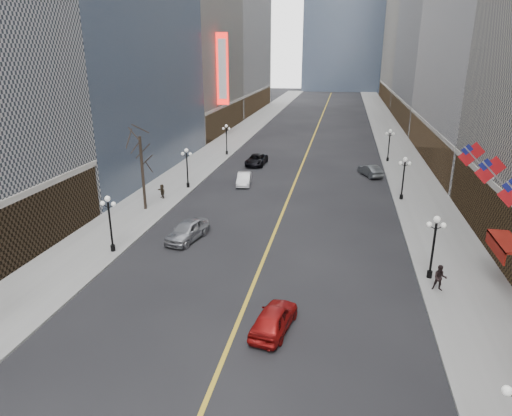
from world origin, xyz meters
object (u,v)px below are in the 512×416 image
at_px(streetlamp_east_3, 389,142).
at_px(car_nb_mid, 244,179).
at_px(streetlamp_west_1, 110,218).
at_px(car_sb_far, 370,171).
at_px(car_nb_near, 187,230).
at_px(streetlamp_east_1, 434,241).
at_px(car_sb_mid, 274,318).
at_px(car_nb_far, 256,160).
at_px(streetlamp_west_2, 187,164).
at_px(streetlamp_west_3, 226,136).
at_px(streetlamp_east_2, 404,174).

height_order(streetlamp_east_3, car_nb_mid, streetlamp_east_3).
distance_m(streetlamp_west_1, car_sb_far, 34.60).
bearing_deg(streetlamp_west_1, car_nb_near, 36.19).
bearing_deg(streetlamp_east_1, car_nb_mid, 130.36).
height_order(streetlamp_west_1, car_sb_far, streetlamp_west_1).
bearing_deg(car_nb_near, streetlamp_east_3, 73.00).
bearing_deg(car_sb_mid, car_sb_far, -90.82).
relative_size(car_nb_near, car_nb_far, 0.93).
bearing_deg(streetlamp_west_1, car_sb_far, 52.96).
bearing_deg(streetlamp_west_2, streetlamp_east_3, 37.33).
relative_size(streetlamp_west_2, car_nb_far, 0.86).
bearing_deg(car_nb_far, streetlamp_east_3, 18.77).
bearing_deg(car_sb_far, streetlamp_east_3, -132.82).
distance_m(streetlamp_east_1, streetlamp_west_2, 29.68).
relative_size(streetlamp_east_1, streetlamp_west_3, 1.00).
distance_m(streetlamp_east_2, streetlamp_west_3, 29.68).
relative_size(streetlamp_east_3, car_sb_far, 1.03).
relative_size(streetlamp_west_3, car_sb_far, 1.03).
bearing_deg(car_sb_far, streetlamp_east_1, 71.34).
distance_m(streetlamp_west_3, car_nb_far, 7.98).
bearing_deg(streetlamp_west_1, streetlamp_west_2, 90.00).
bearing_deg(streetlamp_west_3, streetlamp_east_1, -56.75).
bearing_deg(streetlamp_east_2, car_sb_mid, -110.31).
relative_size(car_nb_mid, car_sb_far, 0.98).
xyz_separation_m(car_nb_mid, car_sb_mid, (7.98, -28.75, 0.06)).
xyz_separation_m(streetlamp_east_3, car_nb_far, (-18.03, -5.29, -2.17)).
bearing_deg(streetlamp_east_2, car_nb_near, -142.37).
bearing_deg(streetlamp_east_1, car_nb_near, 169.15).
xyz_separation_m(streetlamp_west_1, car_nb_far, (5.57, 30.71, -2.17)).
xyz_separation_m(streetlamp_east_2, car_sb_far, (-2.80, 9.56, -2.18)).
relative_size(streetlamp_east_2, streetlamp_west_1, 1.00).
bearing_deg(car_sb_far, car_nb_far, -36.14).
height_order(streetlamp_east_3, car_nb_far, streetlamp_east_3).
relative_size(streetlamp_west_2, car_sb_far, 1.03).
xyz_separation_m(streetlamp_east_1, car_sb_far, (-2.80, 27.56, -2.18)).
bearing_deg(car_nb_mid, streetlamp_west_2, -162.91).
relative_size(streetlamp_east_1, car_nb_near, 0.92).
relative_size(streetlamp_east_3, streetlamp_west_2, 1.00).
bearing_deg(streetlamp_east_3, streetlamp_west_3, 180.00).
bearing_deg(streetlamp_east_3, car_nb_far, -163.66).
xyz_separation_m(streetlamp_east_2, streetlamp_east_3, (0.00, 18.00, 0.00)).
xyz_separation_m(streetlamp_east_1, streetlamp_west_2, (-23.60, 18.00, 0.00)).
distance_m(streetlamp_east_3, streetlamp_west_2, 29.68).
bearing_deg(car_sb_far, streetlamp_west_1, 28.50).
bearing_deg(streetlamp_east_3, car_nb_near, -119.98).
distance_m(streetlamp_west_3, car_sb_mid, 46.24).
xyz_separation_m(streetlamp_east_2, streetlamp_west_2, (-23.60, 0.00, 0.00)).
xyz_separation_m(streetlamp_west_2, car_nb_far, (5.57, 12.71, -2.17)).
distance_m(car_nb_mid, car_nb_far, 10.00).
bearing_deg(streetlamp_east_3, streetlamp_west_2, -142.67).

